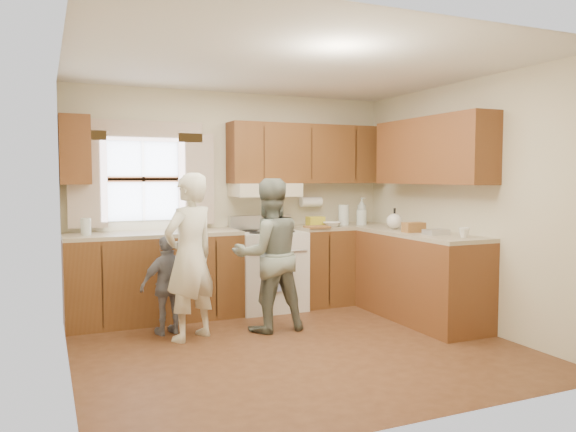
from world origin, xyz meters
name	(u,v)px	position (x,y,z in m)	size (l,w,h in m)	color
room	(296,208)	(0.00, 0.00, 1.25)	(3.80, 3.80, 3.80)	#4D2B17
kitchen_fixtures	(306,239)	(0.61, 1.08, 0.84)	(3.80, 2.25, 2.15)	#47220F
stove	(268,269)	(0.30, 1.44, 0.47)	(0.76, 0.67, 1.07)	silver
woman_left	(190,257)	(-0.81, 0.60, 0.78)	(0.57, 0.37, 1.56)	silver
woman_right	(269,255)	(-0.02, 0.59, 0.76)	(0.73, 0.57, 1.51)	#1F392C
child	(168,285)	(-0.97, 0.85, 0.48)	(0.56, 0.23, 0.96)	gray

